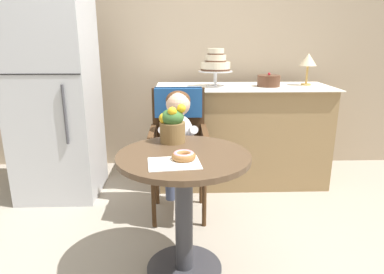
# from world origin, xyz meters

# --- Properties ---
(ground_plane) EXTENTS (8.00, 8.00, 0.00)m
(ground_plane) POSITION_xyz_m (0.00, 0.00, 0.00)
(ground_plane) COLOR gray
(back_wall) EXTENTS (4.80, 0.10, 2.70)m
(back_wall) POSITION_xyz_m (0.00, 1.85, 1.35)
(back_wall) COLOR tan
(back_wall) RESTS_ON ground
(cafe_table) EXTENTS (0.72, 0.72, 0.72)m
(cafe_table) POSITION_xyz_m (0.00, 0.00, 0.51)
(cafe_table) COLOR #4C3826
(cafe_table) RESTS_ON ground
(wicker_chair) EXTENTS (0.42, 0.45, 0.95)m
(wicker_chair) POSITION_xyz_m (-0.03, 0.76, 0.64)
(wicker_chair) COLOR #472D19
(wicker_chair) RESTS_ON ground
(seated_child) EXTENTS (0.27, 0.32, 0.73)m
(seated_child) POSITION_xyz_m (-0.03, 0.60, 0.68)
(seated_child) COLOR silver
(seated_child) RESTS_ON ground
(paper_napkin) EXTENTS (0.27, 0.22, 0.00)m
(paper_napkin) POSITION_xyz_m (-0.05, -0.15, 0.72)
(paper_napkin) COLOR white
(paper_napkin) RESTS_ON cafe_table
(donut_front) EXTENTS (0.12, 0.12, 0.04)m
(donut_front) POSITION_xyz_m (0.00, -0.09, 0.74)
(donut_front) COLOR #936033
(donut_front) RESTS_ON cafe_table
(flower_vase) EXTENTS (0.16, 0.15, 0.23)m
(flower_vase) POSITION_xyz_m (-0.06, 0.22, 0.83)
(flower_vase) COLOR brown
(flower_vase) RESTS_ON cafe_table
(display_counter) EXTENTS (1.56, 0.62, 0.90)m
(display_counter) POSITION_xyz_m (0.55, 1.30, 0.45)
(display_counter) COLOR #93754C
(display_counter) RESTS_ON ground
(tiered_cake_stand) EXTENTS (0.30, 0.30, 0.33)m
(tiered_cake_stand) POSITION_xyz_m (0.29, 1.30, 1.10)
(tiered_cake_stand) COLOR silver
(tiered_cake_stand) RESTS_ON display_counter
(round_layer_cake) EXTENTS (0.20, 0.20, 0.12)m
(round_layer_cake) POSITION_xyz_m (0.77, 1.29, 0.95)
(round_layer_cake) COLOR #4C2D1E
(round_layer_cake) RESTS_ON display_counter
(table_lamp) EXTENTS (0.15, 0.15, 0.28)m
(table_lamp) POSITION_xyz_m (1.13, 1.36, 1.12)
(table_lamp) COLOR #B28C47
(table_lamp) RESTS_ON display_counter
(refrigerator) EXTENTS (0.64, 0.63, 1.70)m
(refrigerator) POSITION_xyz_m (-1.05, 1.10, 0.85)
(refrigerator) COLOR #B7BABF
(refrigerator) RESTS_ON ground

